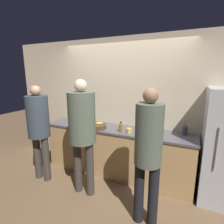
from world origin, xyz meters
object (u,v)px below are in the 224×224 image
person_left (39,124)px  fruit_bowl (97,126)px  person_center (82,126)px  bottle_dark (151,126)px  person_right (148,148)px  cup_yellow (129,131)px  utensil_crock (185,130)px  bottle_amber (121,128)px

person_left → fruit_bowl: person_left is taller
person_center → bottle_dark: (0.87, 0.89, -0.14)m
person_right → cup_yellow: 0.89m
utensil_crock → bottle_dark: 0.56m
person_center → bottle_amber: size_ratio=9.92×
utensil_crock → bottle_dark: (-0.56, 0.03, 0.00)m
bottle_amber → bottle_dark: 0.56m
cup_yellow → fruit_bowl: bearing=178.0°
fruit_bowl → bottle_amber: bottle_amber is taller
fruit_bowl → utensil_crock: (1.50, 0.29, 0.04)m
person_center → cup_yellow: bearing=44.4°
fruit_bowl → bottle_dark: (0.94, 0.32, 0.04)m
person_left → bottle_amber: 1.45m
person_center → bottle_dark: person_center is taller
person_center → bottle_amber: (0.41, 0.57, -0.14)m
cup_yellow → person_right: bearing=-56.2°
bottle_amber → bottle_dark: bearing=35.1°
person_right → bottle_amber: (-0.65, 0.75, -0.05)m
fruit_bowl → utensil_crock: 1.52m
person_center → bottle_dark: bearing=45.7°
bottle_dark → bottle_amber: bearing=-144.9°
fruit_bowl → cup_yellow: bearing=-2.0°
person_center → person_right: 1.08m
utensil_crock → bottle_dark: bearing=177.4°
person_left → bottle_dark: person_left is taller
bottle_dark → person_right: bearing=-79.9°
bottle_dark → fruit_bowl: bearing=-161.4°
fruit_bowl → cup_yellow: fruit_bowl is taller
person_center → fruit_bowl: person_center is taller
bottle_amber → person_center: bearing=-125.9°
person_left → bottle_dark: bearing=26.2°
person_left → person_center: 0.93m
person_left → person_center: (0.92, -0.01, 0.10)m
bottle_dark → cup_yellow: bottle_dark is taller
person_right → fruit_bowl: size_ratio=5.14×
utensil_crock → bottle_dark: utensil_crock is taller
person_left → person_center: bearing=-0.6°
person_center → person_right: bearing=-9.8°
person_center → fruit_bowl: size_ratio=5.35×
person_left → utensil_crock: (2.35, 0.86, -0.04)m
fruit_bowl → utensil_crock: utensil_crock is taller
person_right → bottle_dark: person_right is taller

